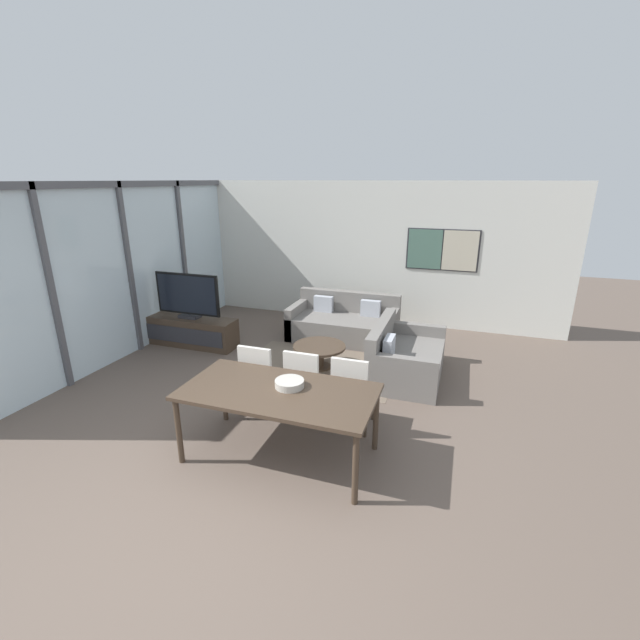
{
  "coord_description": "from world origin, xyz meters",
  "views": [
    {
      "loc": [
        1.91,
        -2.64,
        2.83
      ],
      "look_at": [
        0.07,
        2.72,
        0.95
      ],
      "focal_mm": 24.0,
      "sensor_mm": 36.0,
      "label": 1
    }
  ],
  "objects_px": {
    "dining_table": "(279,396)",
    "coffee_table": "(319,351)",
    "television": "(188,296)",
    "sofa_main": "(344,324)",
    "dining_chair_right": "(352,389)",
    "fruit_bowl": "(290,383)",
    "dining_chair_left": "(260,376)",
    "dining_chair_centre": "(305,382)",
    "tv_console": "(191,331)",
    "sofa_side": "(402,359)"
  },
  "relations": [
    {
      "from": "tv_console",
      "to": "dining_table",
      "type": "bearing_deg",
      "value": -41.0
    },
    {
      "from": "dining_chair_right",
      "to": "sofa_main",
      "type": "bearing_deg",
      "value": 107.32
    },
    {
      "from": "sofa_side",
      "to": "dining_chair_centre",
      "type": "height_order",
      "value": "dining_chair_centre"
    },
    {
      "from": "sofa_main",
      "to": "coffee_table",
      "type": "xyz_separation_m",
      "value": [
        -0.0,
        -1.43,
        0.01
      ]
    },
    {
      "from": "sofa_main",
      "to": "dining_table",
      "type": "relative_size",
      "value": 0.98
    },
    {
      "from": "sofa_main",
      "to": "dining_chair_centre",
      "type": "bearing_deg",
      "value": -83.46
    },
    {
      "from": "television",
      "to": "coffee_table",
      "type": "relative_size",
      "value": 1.5
    },
    {
      "from": "dining_chair_left",
      "to": "dining_table",
      "type": "bearing_deg",
      "value": -51.1
    },
    {
      "from": "television",
      "to": "fruit_bowl",
      "type": "bearing_deg",
      "value": -39.03
    },
    {
      "from": "sofa_main",
      "to": "dining_chair_right",
      "type": "height_order",
      "value": "dining_chair_right"
    },
    {
      "from": "fruit_bowl",
      "to": "coffee_table",
      "type": "bearing_deg",
      "value": 100.95
    },
    {
      "from": "sofa_main",
      "to": "dining_chair_right",
      "type": "relative_size",
      "value": 2.06
    },
    {
      "from": "fruit_bowl",
      "to": "dining_chair_left",
      "type": "bearing_deg",
      "value": 136.9
    },
    {
      "from": "dining_chair_centre",
      "to": "fruit_bowl",
      "type": "distance_m",
      "value": 0.71
    },
    {
      "from": "sofa_main",
      "to": "dining_chair_centre",
      "type": "xyz_separation_m",
      "value": [
        0.34,
        -2.95,
        0.25
      ]
    },
    {
      "from": "tv_console",
      "to": "dining_chair_centre",
      "type": "distance_m",
      "value": 3.3
    },
    {
      "from": "dining_chair_left",
      "to": "fruit_bowl",
      "type": "xyz_separation_m",
      "value": [
        0.66,
        -0.62,
        0.3
      ]
    },
    {
      "from": "dining_table",
      "to": "sofa_main",
      "type": "bearing_deg",
      "value": 95.23
    },
    {
      "from": "tv_console",
      "to": "fruit_bowl",
      "type": "height_order",
      "value": "fruit_bowl"
    },
    {
      "from": "tv_console",
      "to": "dining_chair_centre",
      "type": "height_order",
      "value": "dining_chair_centre"
    },
    {
      "from": "dining_chair_left",
      "to": "dining_chair_right",
      "type": "distance_m",
      "value": 1.16
    },
    {
      "from": "tv_console",
      "to": "dining_chair_right",
      "type": "distance_m",
      "value": 3.8
    },
    {
      "from": "dining_table",
      "to": "television",
      "type": "bearing_deg",
      "value": 138.99
    },
    {
      "from": "coffee_table",
      "to": "dining_chair_centre",
      "type": "bearing_deg",
      "value": -77.46
    },
    {
      "from": "television",
      "to": "sofa_side",
      "type": "relative_size",
      "value": 0.78
    },
    {
      "from": "tv_console",
      "to": "dining_table",
      "type": "distance_m",
      "value": 3.75
    },
    {
      "from": "television",
      "to": "dining_table",
      "type": "xyz_separation_m",
      "value": [
        2.81,
        -2.45,
        -0.19
      ]
    },
    {
      "from": "tv_console",
      "to": "sofa_main",
      "type": "height_order",
      "value": "sofa_main"
    },
    {
      "from": "dining_chair_right",
      "to": "fruit_bowl",
      "type": "height_order",
      "value": "dining_chair_right"
    },
    {
      "from": "sofa_main",
      "to": "sofa_side",
      "type": "height_order",
      "value": "same"
    },
    {
      "from": "television",
      "to": "tv_console",
      "type": "bearing_deg",
      "value": -90.0
    },
    {
      "from": "television",
      "to": "dining_chair_right",
      "type": "bearing_deg",
      "value": -26.64
    },
    {
      "from": "dining_chair_left",
      "to": "sofa_main",
      "type": "bearing_deg",
      "value": 85.32
    },
    {
      "from": "television",
      "to": "sofa_main",
      "type": "xyz_separation_m",
      "value": [
        2.47,
        1.24,
        -0.63
      ]
    },
    {
      "from": "television",
      "to": "sofa_main",
      "type": "bearing_deg",
      "value": 26.68
    },
    {
      "from": "sofa_side",
      "to": "dining_chair_left",
      "type": "xyz_separation_m",
      "value": [
        -1.5,
        -1.68,
        0.25
      ]
    },
    {
      "from": "fruit_bowl",
      "to": "dining_chair_centre",
      "type": "bearing_deg",
      "value": 97.14
    },
    {
      "from": "sofa_side",
      "to": "dining_chair_right",
      "type": "height_order",
      "value": "dining_chair_right"
    },
    {
      "from": "sofa_side",
      "to": "fruit_bowl",
      "type": "relative_size",
      "value": 5.17
    },
    {
      "from": "dining_chair_right",
      "to": "television",
      "type": "bearing_deg",
      "value": 153.36
    },
    {
      "from": "dining_table",
      "to": "coffee_table",
      "type": "bearing_deg",
      "value": 98.49
    },
    {
      "from": "tv_console",
      "to": "sofa_main",
      "type": "xyz_separation_m",
      "value": [
        2.47,
        1.24,
        0.01
      ]
    },
    {
      "from": "dining_chair_left",
      "to": "sofa_side",
      "type": "bearing_deg",
      "value": 48.09
    },
    {
      "from": "sofa_side",
      "to": "television",
      "type": "bearing_deg",
      "value": 89.23
    },
    {
      "from": "television",
      "to": "coffee_table",
      "type": "xyz_separation_m",
      "value": [
        2.47,
        -0.18,
        -0.62
      ]
    },
    {
      "from": "tv_console",
      "to": "coffee_table",
      "type": "xyz_separation_m",
      "value": [
        2.47,
        -0.18,
        0.03
      ]
    },
    {
      "from": "television",
      "to": "dining_chair_centre",
      "type": "height_order",
      "value": "television"
    },
    {
      "from": "sofa_side",
      "to": "dining_chair_right",
      "type": "relative_size",
      "value": 1.67
    },
    {
      "from": "tv_console",
      "to": "dining_table",
      "type": "xyz_separation_m",
      "value": [
        2.81,
        -2.44,
        0.46
      ]
    },
    {
      "from": "coffee_table",
      "to": "dining_table",
      "type": "height_order",
      "value": "dining_table"
    }
  ]
}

